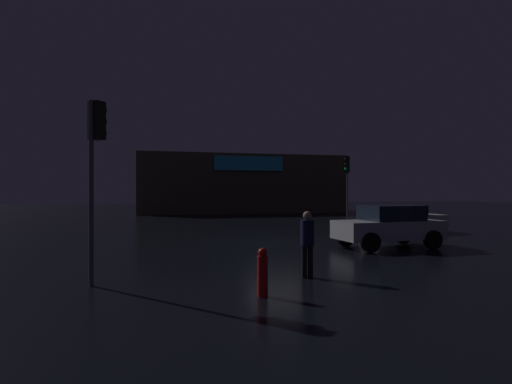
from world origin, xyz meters
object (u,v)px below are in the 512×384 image
Objects in this scene: traffic_signal_main at (96,144)px; fire_hydrant at (263,272)px; traffic_signal_opposite at (347,172)px; store_building at (241,184)px; car_near at (404,218)px; car_far at (389,226)px; pedestrian at (307,239)px.

fire_hydrant is (3.44, -2.00, -2.75)m from traffic_signal_main.
store_building is at bearing 97.97° from traffic_signal_opposite.
fire_hydrant is (-9.64, -15.10, -2.83)m from traffic_signal_opposite.
traffic_signal_opposite is 1.03× the size of car_near.
store_building is at bearing 89.17° from car_far.
store_building is 22.83m from car_near.
pedestrian is 2.25m from fire_hydrant.
car_far is 2.47× the size of pedestrian.
store_building reaches higher than pedestrian.
fire_hydrant is (-6.69, -5.88, -0.35)m from car_far.
pedestrian is (-8.04, -13.58, -2.36)m from traffic_signal_opposite.
store_building is 32.32m from pedestrian.
traffic_signal_opposite reaches higher than fire_hydrant.
store_building reaches higher than traffic_signal_main.
traffic_signal_opposite reaches higher than car_near.
traffic_signal_main is 11.11m from car_far.
traffic_signal_opposite is 15.96m from pedestrian.
car_far is at bearing 20.98° from traffic_signal_main.
traffic_signal_opposite is at bearing 45.06° from traffic_signal_main.
traffic_signal_main is at bearing -134.94° from traffic_signal_opposite.
traffic_signal_opposite reaches higher than pedestrian.
traffic_signal_opposite is 4.31× the size of fire_hydrant.
store_building reaches higher than car_far.
store_building is 33.03m from traffic_signal_main.
car_near is 1.02× the size of car_far.
store_building is 34.14m from fire_hydrant.
traffic_signal_main is 16.95m from car_near.
store_building reaches higher than traffic_signal_opposite.
traffic_signal_opposite is 5.07m from car_near.
traffic_signal_main is 2.55× the size of pedestrian.
fire_hydrant is (-1.59, -1.52, -0.47)m from pedestrian.
store_building is 5.00× the size of car_far.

